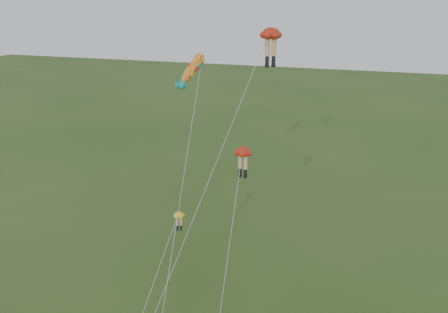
% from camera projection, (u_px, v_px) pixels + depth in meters
% --- Properties ---
extents(legs_kite_red_high, '(6.95, 13.03, 21.36)m').
position_uv_depth(legs_kite_red_high, '(270.00, 40.00, 36.29)').
color(legs_kite_red_high, '#B32512').
rests_on(legs_kite_red_high, ground).
extents(legs_kite_red_mid, '(1.43, 7.50, 13.65)m').
position_uv_depth(legs_kite_red_mid, '(242.00, 158.00, 34.32)').
color(legs_kite_red_mid, '#B32512').
rests_on(legs_kite_red_mid, ground).
extents(legs_kite_yellow, '(1.23, 9.91, 7.99)m').
position_uv_depth(legs_kite_yellow, '(176.00, 224.00, 37.37)').
color(legs_kite_yellow, yellow).
rests_on(legs_kite_yellow, ground).
extents(fish_kite, '(2.29, 12.15, 19.64)m').
position_uv_depth(fish_kite, '(192.00, 70.00, 37.36)').
color(fish_kite, yellow).
rests_on(fish_kite, ground).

